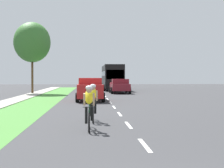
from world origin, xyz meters
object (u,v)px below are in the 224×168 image
cyclist_trailing (93,102)px  suv_red (90,89)px  pickup_maroon (120,86)px  street_tree_far (32,42)px  bus_black (112,76)px  cyclist_lead (89,107)px

cyclist_trailing → suv_red: size_ratio=0.37×
pickup_maroon → street_tree_far: size_ratio=0.64×
cyclist_trailing → bus_black: bus_black is taller
cyclist_lead → suv_red: (0.07, 13.96, 0.14)m
bus_black → cyclist_lead: bearing=-95.2°
street_tree_far → bus_black: bearing=44.9°
cyclist_trailing → street_tree_far: bearing=105.6°
cyclist_trailing → street_tree_far: street_tree_far is taller
cyclist_lead → bus_black: 35.32m
pickup_maroon → street_tree_far: street_tree_far is taller
cyclist_trailing → bus_black: 33.13m
suv_red → street_tree_far: 14.13m
suv_red → cyclist_trailing: bearing=-89.6°
cyclist_trailing → street_tree_far: (-6.54, 23.40, 4.92)m
cyclist_lead → street_tree_far: 26.82m
cyclist_lead → pickup_maroon: size_ratio=0.34×
suv_red → bus_black: bearing=81.5°
cyclist_trailing → street_tree_far: size_ratio=0.22×
cyclist_trailing → suv_red: 11.78m
cyclist_trailing → suv_red: (-0.09, 11.78, 0.14)m
cyclist_lead → cyclist_trailing: 2.19m
cyclist_trailing → bus_black: (3.07, 32.97, 1.17)m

